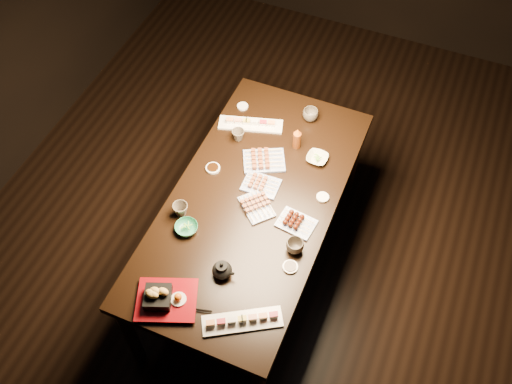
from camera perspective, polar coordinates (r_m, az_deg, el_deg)
ground at (r=3.93m, az=1.29°, el=-5.40°), size 5.00×5.00×0.00m
dining_table at (r=3.53m, az=-0.31°, el=-4.37°), size 0.90×1.80×0.75m
sushi_platter_near at (r=2.84m, az=-1.38°, el=-12.66°), size 0.39×0.30×0.05m
sushi_platter_far at (r=3.56m, az=-0.54°, el=6.95°), size 0.41×0.22×0.05m
yakitori_plate_center at (r=3.26m, az=0.50°, el=0.91°), size 0.21×0.16×0.05m
yakitori_plate_right at (r=3.17m, az=0.06°, el=-1.30°), size 0.25×0.25×0.05m
yakitori_plate_left at (r=3.36m, az=0.82°, el=3.37°), size 0.30×0.27×0.06m
tsukune_plate at (r=3.12m, az=4.07°, el=-2.96°), size 0.22×0.17×0.05m
edamame_bowl_green at (r=3.12m, az=-6.96°, el=-3.59°), size 0.15×0.15×0.04m
edamame_bowl_cream at (r=3.41m, az=6.14°, el=3.38°), size 0.13×0.13×0.03m
tempura_tray at (r=2.89m, az=-9.01°, el=-10.30°), size 0.37×0.33×0.11m
teacup_near_left at (r=3.16m, az=-7.55°, el=-1.76°), size 0.11×0.11×0.08m
teacup_mid_right at (r=3.02m, az=3.91°, el=-5.41°), size 0.11×0.11×0.07m
teacup_far_left at (r=3.48m, az=-1.79°, el=5.72°), size 0.09×0.09×0.07m
teacup_far_right at (r=3.61m, az=5.46°, el=7.70°), size 0.11×0.11×0.08m
teapot at (r=2.94m, az=-3.42°, el=-7.69°), size 0.13×0.13×0.10m
condiment_bottle at (r=3.42m, az=4.12°, el=5.42°), size 0.06×0.06×0.15m
sauce_dish_west at (r=3.36m, az=-4.33°, el=2.38°), size 0.11×0.11×0.01m
sauce_dish_east at (r=3.25m, az=6.68°, el=-0.53°), size 0.09×0.09×0.01m
sauce_dish_se at (r=2.99m, az=3.44°, el=-7.49°), size 0.09×0.09×0.01m
sauce_dish_nw at (r=3.69m, az=-1.35°, el=8.57°), size 0.08×0.08×0.01m
chopsticks_near at (r=2.90m, az=-6.74°, el=-11.55°), size 0.23×0.08×0.01m
chopsticks_se at (r=2.86m, az=0.28°, el=-12.78°), size 0.22×0.07×0.01m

